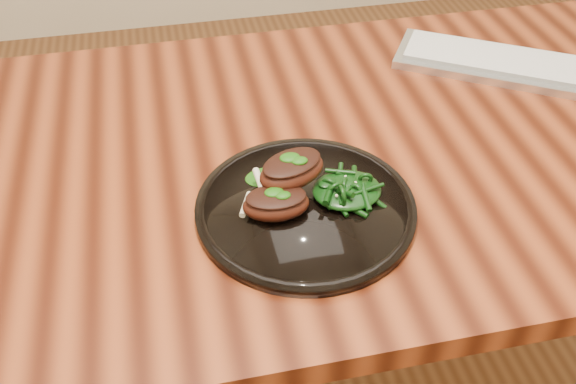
% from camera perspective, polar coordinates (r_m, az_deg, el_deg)
% --- Properties ---
extents(desk, '(1.60, 0.80, 0.75)m').
position_cam_1_polar(desk, '(1.09, 1.67, 0.61)').
color(desk, '#381207').
rests_on(desk, ground).
extents(plate, '(0.31, 0.31, 0.02)m').
position_cam_1_polar(plate, '(0.91, 1.57, -1.44)').
color(plate, black).
rests_on(plate, desk).
extents(lamb_chop_front, '(0.10, 0.07, 0.04)m').
position_cam_1_polar(lamb_chop_front, '(0.87, -1.11, -0.97)').
color(lamb_chop_front, '#3E150C').
rests_on(lamb_chop_front, plate).
extents(lamb_chop_back, '(0.12, 0.10, 0.04)m').
position_cam_1_polar(lamb_chop_back, '(0.90, 0.29, 2.02)').
color(lamb_chop_back, '#3E150C').
rests_on(lamb_chop_back, plate).
extents(herb_smear, '(0.07, 0.05, 0.00)m').
position_cam_1_polar(herb_smear, '(0.94, -1.66, 1.35)').
color(herb_smear, '#0E4006').
rests_on(herb_smear, plate).
extents(greens_heap, '(0.10, 0.09, 0.04)m').
position_cam_1_polar(greens_heap, '(0.91, 5.28, 0.48)').
color(greens_heap, black).
rests_on(greens_heap, plate).
extents(keyboard, '(0.47, 0.37, 0.02)m').
position_cam_1_polar(keyboard, '(1.30, 20.16, 10.41)').
color(keyboard, silver).
rests_on(keyboard, desk).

